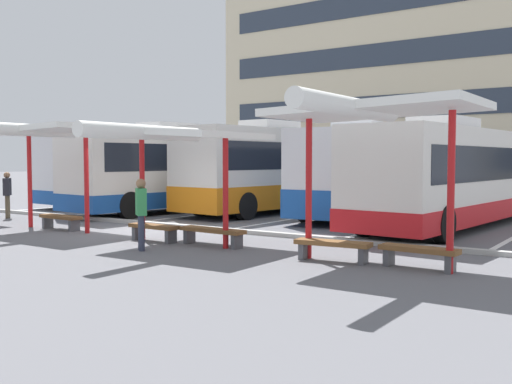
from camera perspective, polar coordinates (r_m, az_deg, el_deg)
name	(u,v)px	position (r m, az deg, el deg)	size (l,w,h in m)	color
ground_plane	(140,231)	(18.11, -11.26, -3.78)	(160.00, 160.00, 0.00)	slate
terminal_building	(472,63)	(52.62, 20.31, 11.72)	(40.43, 14.16, 23.04)	beige
coach_bus_0	(156,168)	(30.00, -9.75, 2.30)	(3.39, 12.67, 3.67)	silver
coach_bus_1	(195,170)	(25.70, -6.00, 2.18)	(3.64, 12.42, 3.68)	silver
coach_bus_2	(291,170)	(25.09, 3.48, 2.15)	(3.72, 12.06, 3.74)	silver
coach_bus_3	(373,174)	(23.07, 11.36, 1.75)	(3.25, 10.46, 3.55)	silver
coach_bus_4	(460,177)	(20.34, 19.30, 1.42)	(3.56, 12.11, 3.46)	silver
lane_stripe_0	(123,202)	(30.73, -12.89, -0.94)	(0.16, 14.00, 0.01)	white
lane_stripe_1	(179,205)	(28.02, -7.52, -1.28)	(0.16, 14.00, 0.01)	white
lane_stripe_2	(245,209)	(25.61, -1.06, -1.67)	(0.16, 14.00, 0.01)	white
lane_stripe_3	(324,214)	(23.58, 6.61, -2.11)	(0.16, 14.00, 0.01)	white
lane_stripe_4	(418,219)	(22.06, 15.54, -2.58)	(0.16, 14.00, 0.01)	white
waiting_shelter_1	(49,133)	(18.83, -19.58, 5.46)	(3.76, 4.47, 3.22)	red
bench_2	(61,219)	(19.12, -18.52, -2.50)	(1.70, 0.50, 0.45)	brown
waiting_shelter_2	(174,135)	(14.97, -8.00, 5.48)	(3.85, 4.75, 3.04)	red
bench_3	(154,229)	(15.81, -9.92, -3.57)	(1.56, 0.47, 0.45)	brown
bench_4	(212,232)	(14.80, -4.28, -3.95)	(1.92, 0.52, 0.45)	brown
waiting_shelter_3	(370,113)	(11.97, 11.08, 7.56)	(4.08, 4.60, 3.34)	red
bench_5	(333,246)	(12.61, 7.49, -5.25)	(1.69, 0.58, 0.45)	brown
bench_6	(419,253)	(12.10, 15.59, -5.71)	(1.59, 0.51, 0.45)	brown
platform_kerb	(170,225)	(19.06, -8.37, -3.22)	(44.00, 0.24, 0.12)	#ADADA8
waiting_passenger_0	(141,209)	(14.21, -11.15, -1.62)	(0.53, 0.48, 1.72)	#33384C
waiting_passenger_1	(7,191)	(23.51, -23.09, 0.06)	(0.51, 0.50, 1.72)	brown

